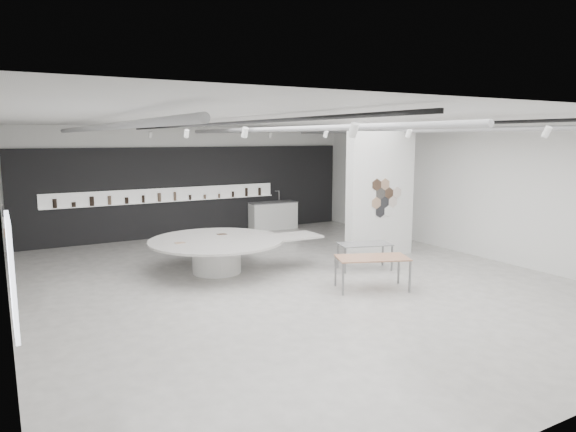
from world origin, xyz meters
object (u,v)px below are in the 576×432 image
display_island (219,251)px  sample_table_stone (365,246)px  sample_table_wood (372,259)px  kitchen_counter (273,215)px  partition_column (380,195)px

display_island → sample_table_stone: bearing=-24.7°
sample_table_wood → sample_table_stone: 1.79m
sample_table_wood → sample_table_stone: bearing=57.2°
display_island → sample_table_stone: 3.77m
kitchen_counter → display_island: bearing=-126.5°
display_island → sample_table_wood: display_island is taller
kitchen_counter → partition_column: bearing=-80.5°
sample_table_stone → sample_table_wood: bearing=-122.8°
display_island → partition_column: bearing=-6.9°
display_island → sample_table_wood: bearing=-51.4°
display_island → sample_table_wood: (2.44, -3.12, 0.13)m
sample_table_stone → kitchen_counter: (0.75, 6.52, -0.12)m
sample_table_wood → kitchen_counter: size_ratio=0.97×
partition_column → kitchen_counter: partition_column is taller
display_island → sample_table_stone: display_island is taller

